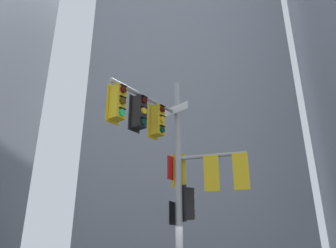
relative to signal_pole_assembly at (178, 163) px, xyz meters
name	(u,v)px	position (x,y,z in m)	size (l,w,h in m)	color
building_mid_block	(183,119)	(2.41, 21.51, 10.09)	(17.24, 17.24, 29.02)	#9399A3
signal_pole_assembly	(178,163)	(0.00, 0.00, 0.00)	(4.32, 3.03, 7.52)	#9EA0A3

